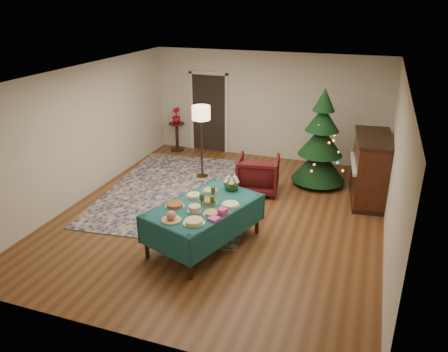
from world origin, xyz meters
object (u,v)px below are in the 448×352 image
(armchair, at_px, (258,172))
(side_table, at_px, (177,137))
(potted_plant, at_px, (176,119))
(floor_lamp, at_px, (201,117))
(piano, at_px, (371,169))
(buffet_table, at_px, (204,213))
(gift_box, at_px, (222,212))
(christmas_tree, at_px, (321,143))

(armchair, xyz_separation_m, side_table, (-2.81, 1.93, -0.07))
(armchair, xyz_separation_m, potted_plant, (-2.81, 1.93, 0.44))
(floor_lamp, relative_size, side_table, 2.21)
(potted_plant, xyz_separation_m, piano, (5.09, -1.55, -0.22))
(piano, bearing_deg, floor_lamp, -179.62)
(buffet_table, distance_m, potted_plant, 5.06)
(piano, bearing_deg, potted_plant, 163.03)
(potted_plant, bearing_deg, piano, -16.97)
(armchair, bearing_deg, buffet_table, 74.86)
(gift_box, relative_size, piano, 0.07)
(gift_box, height_order, floor_lamp, floor_lamp)
(side_table, distance_m, piano, 5.32)
(potted_plant, bearing_deg, floor_lamp, -48.94)
(armchair, xyz_separation_m, piano, (2.27, 0.38, 0.23))
(floor_lamp, bearing_deg, piano, 0.38)
(floor_lamp, xyz_separation_m, piano, (3.71, 0.02, -0.77))
(armchair, relative_size, christmas_tree, 0.40)
(buffet_table, xyz_separation_m, side_table, (-2.54, 4.36, -0.23))
(potted_plant, distance_m, piano, 5.32)
(armchair, bearing_deg, christmas_tree, -152.71)
(gift_box, relative_size, armchair, 0.14)
(buffet_table, height_order, floor_lamp, floor_lamp)
(armchair, bearing_deg, gift_box, 84.06)
(floor_lamp, xyz_separation_m, potted_plant, (-1.37, 1.58, -0.55))
(potted_plant, bearing_deg, side_table, 45.00)
(gift_box, bearing_deg, potted_plant, 122.64)
(floor_lamp, distance_m, potted_plant, 2.16)
(gift_box, bearing_deg, floor_lamp, 117.48)
(piano, bearing_deg, gift_box, -125.21)
(floor_lamp, relative_size, piano, 1.03)
(floor_lamp, bearing_deg, buffet_table, -67.33)
(potted_plant, distance_m, christmas_tree, 4.13)
(floor_lamp, bearing_deg, gift_box, -62.52)
(side_table, bearing_deg, gift_box, -57.36)
(floor_lamp, distance_m, piano, 3.79)
(potted_plant, xyz_separation_m, christmas_tree, (3.98, -1.08, 0.09))
(potted_plant, relative_size, piano, 0.25)
(armchair, distance_m, christmas_tree, 1.54)
(armchair, relative_size, piano, 0.53)
(gift_box, distance_m, potted_plant, 5.45)
(gift_box, relative_size, potted_plant, 0.29)
(christmas_tree, bearing_deg, piano, -23.16)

